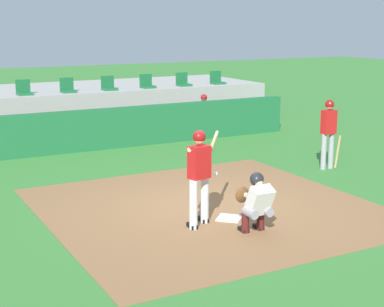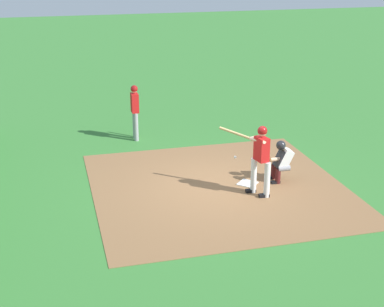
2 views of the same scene
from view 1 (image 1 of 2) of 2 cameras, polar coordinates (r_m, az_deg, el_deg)
The scene contains 16 objects.
ground_plane at distance 12.17m, azimuth 1.58°, elevation -5.23°, with size 80.00×80.00×0.00m, color #387A33.
dirt_infield at distance 12.17m, azimuth 1.58°, elevation -5.20°, with size 6.40×6.40×0.01m, color olive.
home_plate at distance 11.52m, azimuth 3.58°, elevation -6.17°, with size 0.44×0.44×0.02m, color white.
batter_at_plate at distance 10.86m, azimuth 0.75°, elevation -1.73°, with size 1.14×1.01×1.80m.
catcher_crouched at distance 10.64m, azimuth 6.12°, elevation -4.50°, with size 0.49×1.63×1.13m.
on_deck_batter at distance 15.56m, azimuth 12.92°, elevation 2.24°, with size 0.58×0.23×1.79m.
dugout_wall at distance 17.80m, azimuth -8.94°, elevation 2.29°, with size 13.00×0.30×1.20m, color #1E6638.
dugout_bench at distance 18.80m, azimuth -9.93°, elevation 1.63°, with size 11.80×0.44×0.45m, color olive.
dugout_player_1 at distance 20.25m, azimuth 1.31°, elevation 3.88°, with size 0.49×0.70×1.30m.
stands_platform at distance 21.93m, azimuth -12.83°, elevation 4.30°, with size 15.00×4.40×1.40m, color #9E9E99.
stadium_seat_3 at distance 20.02m, azimuth -15.74°, elevation 5.80°, with size 0.46×0.46×0.48m.
stadium_seat_4 at distance 20.38m, azimuth -11.77°, elevation 6.11°, with size 0.46×0.46×0.48m.
stadium_seat_5 at distance 20.84m, azimuth -7.95°, elevation 6.39°, with size 0.46×0.46×0.48m.
stadium_seat_6 at distance 21.39m, azimuth -4.30°, elevation 6.63°, with size 0.46×0.46×0.48m.
stadium_seat_7 at distance 22.01m, azimuth -0.85°, elevation 6.83°, with size 0.46×0.46×0.48m.
stadium_seat_8 at distance 22.72m, azimuth 2.41°, elevation 6.99°, with size 0.46×0.46×0.48m.
Camera 1 is at (-5.82, -10.04, 3.70)m, focal length 55.87 mm.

